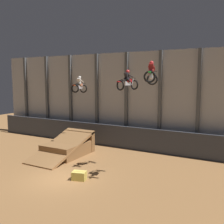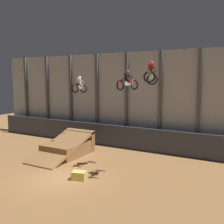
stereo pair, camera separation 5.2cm
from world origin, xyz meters
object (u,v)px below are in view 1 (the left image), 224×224
object	(u,v)px
rider_bike_left_air	(79,86)
rider_bike_center_air	(127,82)
dirt_ramp	(68,147)
rider_bike_right_air	(151,74)
hay_bale_trackside	(79,176)

from	to	relation	value
rider_bike_left_air	rider_bike_center_air	world-z (taller)	rider_bike_center_air
rider_bike_left_air	rider_bike_center_air	bearing A→B (deg)	-21.85
dirt_ramp	rider_bike_right_air	bearing A→B (deg)	-14.95
rider_bike_right_air	rider_bike_center_air	bearing A→B (deg)	136.19
rider_bike_center_air	hay_bale_trackside	bearing A→B (deg)	-98.76
rider_bike_left_air	rider_bike_right_air	bearing A→B (deg)	-26.25
rider_bike_left_air	hay_bale_trackside	size ratio (longest dim) A/B	1.72
rider_bike_right_air	rider_bike_left_air	bearing A→B (deg)	145.58
dirt_ramp	hay_bale_trackside	size ratio (longest dim) A/B	5.63
dirt_ramp	rider_bike_center_air	world-z (taller)	rider_bike_center_air
rider_bike_center_air	rider_bike_left_air	bearing A→B (deg)	-176.64
dirt_ramp	hay_bale_trackside	world-z (taller)	dirt_ramp
rider_bike_right_air	hay_bale_trackside	bearing A→B (deg)	-166.41
dirt_ramp	rider_bike_left_air	xyz separation A→B (m)	(0.84, 0.59, 5.30)
rider_bike_right_air	hay_bale_trackside	distance (m)	7.99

